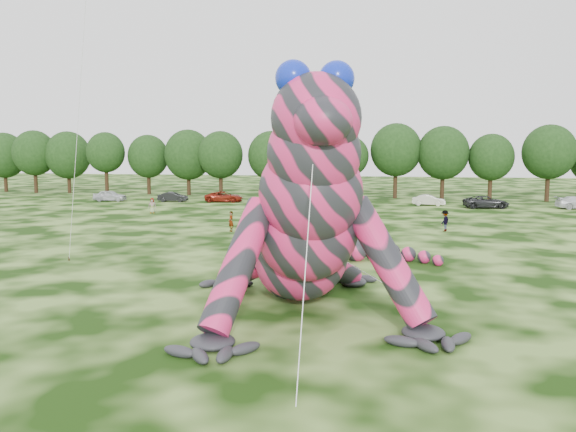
% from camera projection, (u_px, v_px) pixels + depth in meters
% --- Properties ---
extents(ground, '(240.00, 240.00, 0.00)m').
position_uv_depth(ground, '(223.00, 319.00, 23.32)').
color(ground, '#16330A').
rests_on(ground, ground).
extents(inflatable_gecko, '(22.90, 25.02, 10.35)m').
position_uv_depth(inflatable_gecko, '(296.00, 189.00, 26.25)').
color(inflatable_gecko, '#D82464').
rests_on(inflatable_gecko, ground).
extents(tree_0, '(6.91, 6.22, 9.51)m').
position_uv_depth(tree_0, '(5.00, 162.00, 90.33)').
color(tree_0, black).
rests_on(tree_0, ground).
extents(tree_1, '(6.74, 6.07, 9.81)m').
position_uv_depth(tree_1, '(35.00, 162.00, 88.05)').
color(tree_1, black).
rests_on(tree_1, ground).
extents(tree_2, '(7.04, 6.34, 9.64)m').
position_uv_depth(tree_2, '(68.00, 162.00, 87.80)').
color(tree_2, black).
rests_on(tree_2, ground).
extents(tree_3, '(5.81, 5.23, 9.44)m').
position_uv_depth(tree_3, '(106.00, 163.00, 84.85)').
color(tree_3, black).
rests_on(tree_3, ground).
extents(tree_4, '(6.22, 5.60, 9.06)m').
position_uv_depth(tree_4, '(148.00, 165.00, 85.39)').
color(tree_4, black).
rests_on(tree_4, ground).
extents(tree_5, '(7.16, 6.44, 9.80)m').
position_uv_depth(tree_5, '(188.00, 162.00, 83.92)').
color(tree_5, black).
rests_on(tree_5, ground).
extents(tree_6, '(6.52, 5.86, 9.49)m').
position_uv_depth(tree_6, '(221.00, 164.00, 81.23)').
color(tree_6, black).
rests_on(tree_6, ground).
extents(tree_7, '(6.68, 6.01, 9.48)m').
position_uv_depth(tree_7, '(271.00, 164.00, 80.01)').
color(tree_7, black).
rests_on(tree_7, ground).
extents(tree_8, '(6.14, 5.53, 8.94)m').
position_uv_depth(tree_8, '(312.00, 166.00, 79.17)').
color(tree_8, black).
rests_on(tree_8, ground).
extents(tree_9, '(5.27, 4.74, 8.68)m').
position_uv_depth(tree_9, '(350.00, 167.00, 78.60)').
color(tree_9, black).
rests_on(tree_9, ground).
extents(tree_10, '(7.09, 6.38, 10.50)m').
position_uv_depth(tree_10, '(396.00, 161.00, 78.56)').
color(tree_10, black).
rests_on(tree_10, ground).
extents(tree_11, '(7.01, 6.31, 10.07)m').
position_uv_depth(tree_11, '(443.00, 163.00, 77.07)').
color(tree_11, black).
rests_on(tree_11, ground).
extents(tree_12, '(5.99, 5.39, 8.97)m').
position_uv_depth(tree_12, '(491.00, 167.00, 75.58)').
color(tree_12, black).
rests_on(tree_12, ground).
extents(tree_13, '(6.83, 6.15, 10.13)m').
position_uv_depth(tree_13, '(549.00, 163.00, 73.64)').
color(tree_13, black).
rests_on(tree_13, ground).
extents(car_0, '(4.48, 2.23, 1.47)m').
position_uv_depth(car_0, '(110.00, 196.00, 74.77)').
color(car_0, silver).
rests_on(car_0, ground).
extents(car_1, '(3.97, 1.64, 1.28)m').
position_uv_depth(car_1, '(173.00, 197.00, 73.84)').
color(car_1, black).
rests_on(car_1, ground).
extents(car_2, '(5.17, 2.74, 1.39)m').
position_uv_depth(car_2, '(224.00, 197.00, 73.56)').
color(car_2, maroon).
rests_on(car_2, ground).
extents(car_3, '(4.57, 2.25, 1.28)m').
position_uv_depth(car_3, '(297.00, 200.00, 69.56)').
color(car_3, silver).
rests_on(car_3, ground).
extents(car_4, '(4.05, 2.26, 1.30)m').
position_uv_depth(car_4, '(332.00, 200.00, 69.88)').
color(car_4, navy).
rests_on(car_4, ground).
extents(car_5, '(4.12, 1.86, 1.31)m').
position_uv_depth(car_5, '(429.00, 200.00, 69.11)').
color(car_5, beige).
rests_on(car_5, ground).
extents(car_6, '(5.49, 3.09, 1.45)m').
position_uv_depth(car_6, '(486.00, 202.00, 66.11)').
color(car_6, '#262628').
rests_on(car_6, ground).
extents(spectator_0, '(0.72, 0.75, 1.74)m').
position_uv_depth(spectator_0, '(231.00, 221.00, 47.61)').
color(spectator_0, gray).
rests_on(spectator_0, ground).
extents(spectator_5, '(1.16, 1.60, 1.67)m').
position_uv_depth(spectator_5, '(318.00, 239.00, 38.78)').
color(spectator_5, gray).
rests_on(spectator_5, ground).
extents(spectator_2, '(1.15, 1.34, 1.80)m').
position_uv_depth(spectator_2, '(445.00, 221.00, 47.69)').
color(spectator_2, gray).
rests_on(spectator_2, ground).
extents(spectator_1, '(1.00, 1.06, 1.73)m').
position_uv_depth(spectator_1, '(246.00, 223.00, 46.34)').
color(spectator_1, gray).
rests_on(spectator_1, ground).
extents(spectator_4, '(0.91, 0.72, 1.64)m').
position_uv_depth(spectator_4, '(152.00, 206.00, 61.01)').
color(spectator_4, gray).
rests_on(spectator_4, ground).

